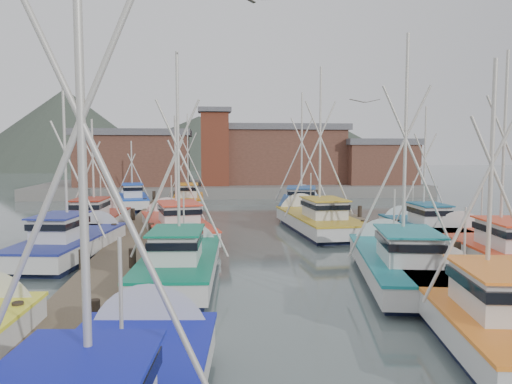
{
  "coord_description": "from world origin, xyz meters",
  "views": [
    {
      "loc": [
        -2.94,
        -22.59,
        5.3
      ],
      "look_at": [
        0.12,
        8.1,
        2.6
      ],
      "focal_mm": 35.0,
      "sensor_mm": 36.0,
      "label": 1
    }
  ],
  "objects": [
    {
      "name": "boat_1",
      "position": [
        4.78,
        -9.21,
        0.68
      ],
      "size": [
        4.25,
        9.65,
        8.48
      ],
      "rotation": [
        0.0,
        0.0,
        -0.16
      ],
      "color": "black",
      "rests_on": "ground"
    },
    {
      "name": "gull_far",
      "position": [
        4.93,
        1.8,
        7.63
      ],
      "size": [
        1.55,
        0.62,
        0.24
      ],
      "rotation": [
        0.0,
        0.0,
        -0.09
      ],
      "color": "gray",
      "rests_on": "ground"
    },
    {
      "name": "shed_center",
      "position": [
        6.0,
        37.0,
        4.69
      ],
      "size": [
        14.84,
        9.54,
        6.9
      ],
      "color": "brown",
      "rests_on": "quay"
    },
    {
      "name": "lookout_tower",
      "position": [
        -2.0,
        33.0,
        5.55
      ],
      "size": [
        3.6,
        3.6,
        8.5
      ],
      "color": "#5F2A1B",
      "rests_on": "quay"
    },
    {
      "name": "dock_left",
      "position": [
        -7.0,
        4.04,
        0.21
      ],
      "size": [
        2.3,
        46.0,
        1.5
      ],
      "color": "brown",
      "rests_on": "ground"
    },
    {
      "name": "boat_8",
      "position": [
        -4.87,
        7.31,
        0.68
      ],
      "size": [
        5.13,
        10.62,
        8.12
      ],
      "rotation": [
        0.0,
        0.0,
        0.21
      ],
      "color": "black",
      "rests_on": "ground"
    },
    {
      "name": "boat_9",
      "position": [
        4.05,
        8.78,
        0.69
      ],
      "size": [
        4.54,
        10.7,
        11.31
      ],
      "rotation": [
        0.0,
        0.0,
        0.08
      ],
      "color": "black",
      "rests_on": "ground"
    },
    {
      "name": "boat_6",
      "position": [
        -9.46,
        2.41,
        0.68
      ],
      "size": [
        4.11,
        9.42,
        8.99
      ],
      "rotation": [
        0.0,
        0.0,
        -0.15
      ],
      "color": "black",
      "rests_on": "ground"
    },
    {
      "name": "shed_right",
      "position": [
        17.0,
        34.0,
        3.84
      ],
      "size": [
        8.48,
        6.36,
        5.2
      ],
      "color": "brown",
      "rests_on": "quay"
    },
    {
      "name": "boat_4",
      "position": [
        -3.98,
        -2.39,
        0.68
      ],
      "size": [
        3.88,
        9.19,
        9.74
      ],
      "rotation": [
        0.0,
        0.0,
        -0.07
      ],
      "color": "black",
      "rests_on": "ground"
    },
    {
      "name": "boat_12",
      "position": [
        -4.56,
        22.16,
        0.68
      ],
      "size": [
        3.55,
        8.31,
        8.97
      ],
      "rotation": [
        0.0,
        0.0,
        0.02
      ],
      "color": "black",
      "rests_on": "ground"
    },
    {
      "name": "boat_5",
      "position": [
        4.8,
        -3.32,
        0.69
      ],
      "size": [
        4.72,
        10.21,
        10.53
      ],
      "rotation": [
        0.0,
        0.0,
        -0.18
      ],
      "color": "black",
      "rests_on": "ground"
    },
    {
      "name": "ground",
      "position": [
        0.0,
        0.0,
        0.0
      ],
      "size": [
        260.0,
        260.0,
        0.0
      ],
      "primitive_type": "plane",
      "color": "#546563",
      "rests_on": "ground"
    },
    {
      "name": "boat_10",
      "position": [
        -9.9,
        9.84,
        0.68
      ],
      "size": [
        3.31,
        9.03,
        7.85
      ],
      "rotation": [
        0.0,
        0.0,
        -0.05
      ],
      "color": "black",
      "rests_on": "ground"
    },
    {
      "name": "quay",
      "position": [
        0.0,
        37.0,
        0.6
      ],
      "size": [
        44.0,
        16.0,
        1.2
      ],
      "primitive_type": "cube",
      "color": "slate",
      "rests_on": "ground"
    },
    {
      "name": "boat_14",
      "position": [
        -9.57,
        22.6,
        0.67
      ],
      "size": [
        3.84,
        8.41,
        6.57
      ],
      "rotation": [
        0.0,
        0.0,
        0.18
      ],
      "color": "black",
      "rests_on": "ground"
    },
    {
      "name": "boat_11",
      "position": [
        9.23,
        4.89,
        0.68
      ],
      "size": [
        3.32,
        7.94,
        8.24
      ],
      "rotation": [
        0.0,
        0.0,
        0.0
      ],
      "color": "black",
      "rests_on": "ground"
    },
    {
      "name": "boat_13",
      "position": [
        4.87,
        17.9,
        0.69
      ],
      "size": [
        5.16,
        10.77,
        10.72
      ],
      "rotation": [
        0.0,
        0.0,
        -0.2
      ],
      "color": "black",
      "rests_on": "ground"
    },
    {
      "name": "dock_right",
      "position": [
        7.0,
        4.04,
        0.21
      ],
      "size": [
        2.3,
        46.0,
        1.5
      ],
      "color": "brown",
      "rests_on": "ground"
    },
    {
      "name": "shed_left",
      "position": [
        -11.0,
        35.0,
        4.34
      ],
      "size": [
        12.72,
        8.48,
        6.2
      ],
      "color": "brown",
      "rests_on": "quay"
    },
    {
      "name": "boat_7",
      "position": [
        10.02,
        -1.24,
        0.69
      ],
      "size": [
        4.24,
        10.15,
        10.42
      ],
      "rotation": [
        0.0,
        0.0,
        -0.09
      ],
      "color": "black",
      "rests_on": "ground"
    },
    {
      "name": "distant_hills",
      "position": [
        -12.76,
        122.59,
        0.0
      ],
      "size": [
        175.0,
        140.0,
        42.0
      ],
      "color": "#3B4439",
      "rests_on": "ground"
    }
  ]
}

